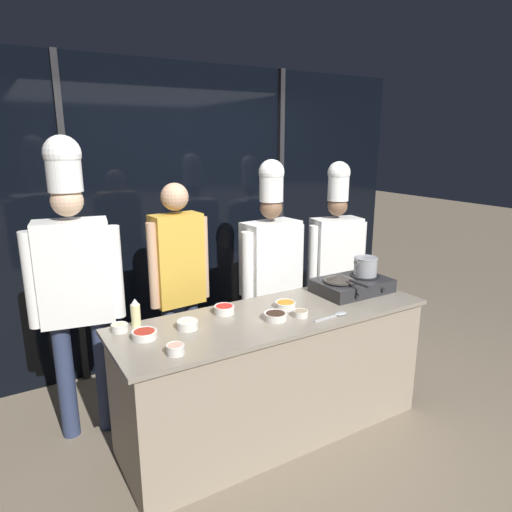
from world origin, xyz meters
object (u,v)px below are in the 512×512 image
portable_stove (352,285)px  prep_bowl_chili_flakes (144,334)px  prep_bowl_mushrooms (301,313)px  prep_bowl_bell_pepper (224,309)px  squeeze_bottle_oil (136,313)px  prep_bowl_soy_glaze (275,316)px  serving_spoon_slotted (337,315)px  chef_head (74,271)px  prep_bowl_bean_sprouts (187,324)px  chef_line (336,251)px  stock_pot (366,266)px  prep_bowl_carrots (285,304)px  person_guest (178,273)px  prep_bowl_shrimp (175,349)px  chef_sous (271,261)px  prep_bowl_noodles (120,327)px  frying_pan (340,278)px

portable_stove → prep_bowl_chili_flakes: bearing=-179.9°
prep_bowl_mushrooms → prep_bowl_bell_pepper: 0.52m
portable_stove → prep_bowl_mushrooms: portable_stove is taller
squeeze_bottle_oil → prep_bowl_soy_glaze: (0.82, -0.37, -0.06)m
portable_stove → serving_spoon_slotted: size_ratio=2.04×
prep_bowl_mushrooms → chef_head: (-1.26, 0.81, 0.28)m
prep_bowl_bean_sprouts → chef_line: size_ratio=0.07×
stock_pot → chef_head: 2.13m
prep_bowl_carrots → person_guest: 0.84m
chef_head → chef_line: (2.28, 0.03, -0.16)m
chef_head → prep_bowl_bell_pepper: bearing=160.5°
squeeze_bottle_oil → prep_bowl_shrimp: bearing=-81.9°
prep_bowl_mushrooms → prep_bowl_soy_glaze: size_ratio=0.65×
prep_bowl_bell_pepper → chef_head: chef_head is taller
chef_sous → serving_spoon_slotted: bearing=80.4°
prep_bowl_chili_flakes → prep_bowl_noodles: 0.20m
prep_bowl_mushrooms → prep_bowl_chili_flakes: 1.02m
prep_bowl_noodles → person_guest: size_ratio=0.06×
portable_stove → person_guest: (-1.19, 0.60, 0.13)m
stock_pot → prep_bowl_noodles: stock_pot is taller
chef_head → prep_bowl_soy_glaze: bearing=155.7°
chef_sous → prep_bowl_bean_sprouts: bearing=25.8°
squeeze_bottle_oil → chef_line: 2.04m
prep_bowl_shrimp → chef_line: size_ratio=0.06×
squeeze_bottle_oil → prep_bowl_carrots: bearing=-12.5°
chef_head → chef_line: 2.28m
prep_bowl_noodles → chef_line: size_ratio=0.06×
prep_bowl_shrimp → serving_spoon_slotted: size_ratio=0.37×
chef_head → prep_bowl_shrimp: bearing=121.9°
prep_bowl_shrimp → person_guest: bearing=67.2°
person_guest → frying_pan: bearing=145.4°
stock_pot → prep_bowl_bean_sprouts: 1.51m
portable_stove → prep_bowl_noodles: portable_stove is taller
prep_bowl_soy_glaze → serving_spoon_slotted: size_ratio=0.55×
serving_spoon_slotted → prep_bowl_mushrooms: bearing=152.8°
prep_bowl_noodles → stock_pot: bearing=-5.2°
frying_pan → prep_bowl_chili_flakes: (-1.51, 0.00, -0.11)m
stock_pot → prep_bowl_carrots: (-0.77, -0.02, -0.16)m
frying_pan → chef_sous: 0.65m
prep_bowl_bean_sprouts → person_guest: bearing=73.1°
prep_bowl_bell_pepper → prep_bowl_carrots: 0.44m
stock_pot → prep_bowl_carrots: size_ratio=1.43×
prep_bowl_mushrooms → prep_bowl_soy_glaze: 0.18m
portable_stove → prep_bowl_bean_sprouts: (-1.37, -0.00, -0.02)m
frying_pan → serving_spoon_slotted: 0.45m
stock_pot → chef_sous: (-0.49, 0.61, -0.03)m
stock_pot → prep_bowl_chili_flakes: stock_pot is taller
prep_bowl_soy_glaze → prep_bowl_chili_flakes: bearing=169.1°
chef_head → serving_spoon_slotted: bearing=158.7°
serving_spoon_slotted → portable_stove: bearing=37.2°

